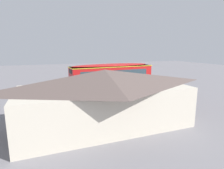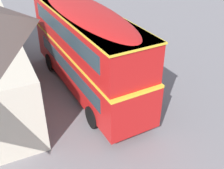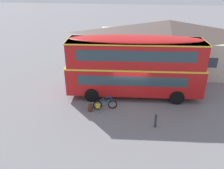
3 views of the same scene
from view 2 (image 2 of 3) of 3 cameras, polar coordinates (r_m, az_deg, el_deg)
The scene contains 6 objects.
ground_plane at distance 16.17m, azimuth -2.71°, elevation -0.61°, with size 120.00×120.00×0.00m, color slate.
double_decker_bus at distance 14.90m, azimuth -5.48°, elevation 7.85°, with size 10.46×3.20×4.79m.
touring_bicycle at distance 15.29m, azimuth 6.01°, elevation -1.22°, with size 1.75×0.69×1.05m.
backpack_on_ground at distance 14.85m, azimuth 9.09°, elevation -2.98°, with size 0.32×0.35×0.56m.
water_bottle_blue_sports at distance 15.54m, azimuth 8.46°, elevation -1.97°, with size 0.07×0.07×0.23m.
kerb_bollard at distance 18.66m, azimuth 5.08°, elevation 5.79°, with size 0.16×0.16×0.97m.
Camera 2 is at (-12.66, 5.03, 8.70)m, focal length 44.17 mm.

